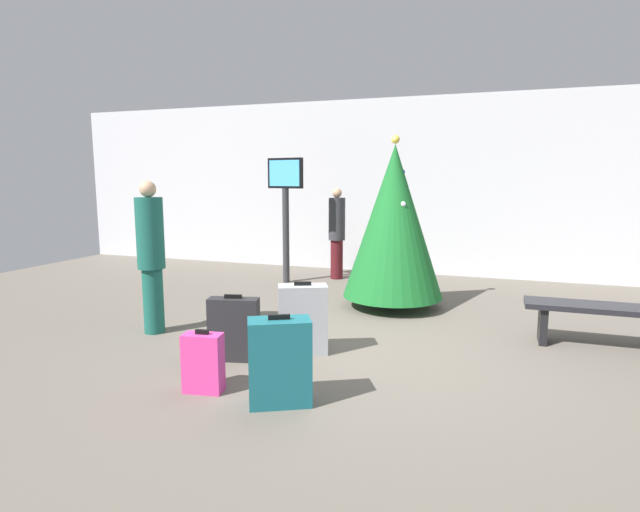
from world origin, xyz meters
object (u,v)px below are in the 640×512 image
at_px(waiting_bench, 605,316).
at_px(traveller_1, 337,231).
at_px(holiday_tree, 394,222).
at_px(suitcase_1, 280,362).
at_px(flight_info_kiosk, 285,200).
at_px(suitcase_2, 303,319).
at_px(suitcase_0, 234,329).
at_px(traveller_0, 151,253).
at_px(suitcase_3, 203,363).

distance_m(waiting_bench, traveller_1, 4.85).
height_order(holiday_tree, suitcase_1, holiday_tree).
distance_m(flight_info_kiosk, suitcase_1, 5.12).
relative_size(suitcase_1, suitcase_2, 0.98).
height_order(suitcase_0, suitcase_1, suitcase_1).
xyz_separation_m(traveller_0, traveller_1, (1.08, 3.93, -0.08)).
distance_m(suitcase_1, suitcase_3, 0.74).
xyz_separation_m(waiting_bench, suitcase_0, (-3.65, -1.68, -0.04)).
bearing_deg(suitcase_2, traveller_0, 177.28).
height_order(flight_info_kiosk, suitcase_2, flight_info_kiosk).
bearing_deg(flight_info_kiosk, suitcase_3, -75.60).
bearing_deg(suitcase_0, suitcase_3, -80.61).
height_order(suitcase_0, suitcase_3, suitcase_0).
bearing_deg(suitcase_1, suitcase_2, 102.54).
height_order(waiting_bench, suitcase_1, suitcase_1).
relative_size(flight_info_kiosk, suitcase_1, 2.89).
bearing_deg(traveller_0, suitcase_1, -30.40).
relative_size(suitcase_2, suitcase_3, 1.39).
height_order(flight_info_kiosk, suitcase_1, flight_info_kiosk).
bearing_deg(suitcase_3, suitcase_1, -0.31).
distance_m(suitcase_1, suitcase_2, 1.25).
bearing_deg(holiday_tree, suitcase_1, -93.90).
bearing_deg(suitcase_0, traveller_0, 159.32).
distance_m(holiday_tree, suitcase_0, 3.04).
bearing_deg(flight_info_kiosk, waiting_bench, -24.52).
height_order(holiday_tree, suitcase_3, holiday_tree).
relative_size(waiting_bench, suitcase_1, 2.18).
bearing_deg(suitcase_2, suitcase_1, -77.46).
height_order(waiting_bench, suitcase_2, suitcase_2).
distance_m(flight_info_kiosk, suitcase_3, 4.91).
height_order(waiting_bench, traveller_1, traveller_1).
relative_size(holiday_tree, suitcase_0, 3.55).
xyz_separation_m(traveller_0, suitcase_0, (1.38, -0.52, -0.64)).
relative_size(traveller_0, suitcase_0, 2.65).
bearing_deg(suitcase_0, suitcase_1, -42.67).
relative_size(flight_info_kiosk, traveller_1, 1.31).
xyz_separation_m(holiday_tree, traveller_1, (-1.40, 1.76, -0.35)).
bearing_deg(traveller_0, holiday_tree, 41.20).
height_order(flight_info_kiosk, suitcase_3, flight_info_kiosk).
bearing_deg(waiting_bench, suitcase_2, -157.76).
xyz_separation_m(traveller_1, suitcase_1, (1.16, -5.24, -0.53)).
bearing_deg(traveller_1, flight_info_kiosk, -140.22).
height_order(traveller_1, suitcase_3, traveller_1).
bearing_deg(suitcase_3, traveller_0, 139.04).
relative_size(flight_info_kiosk, suitcase_3, 3.93).
bearing_deg(holiday_tree, suitcase_2, -102.68).
height_order(holiday_tree, traveller_0, holiday_tree).
height_order(flight_info_kiosk, waiting_bench, flight_info_kiosk).
bearing_deg(traveller_0, suitcase_0, -20.68).
relative_size(holiday_tree, suitcase_1, 3.21).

